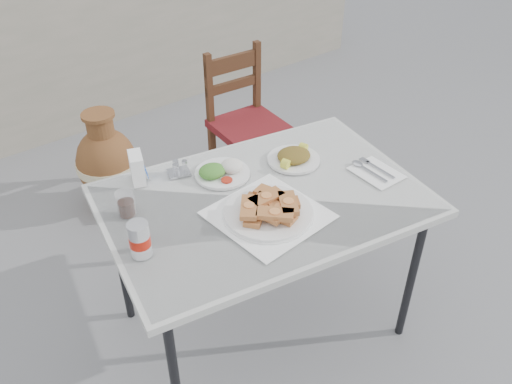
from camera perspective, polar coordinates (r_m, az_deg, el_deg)
ground at (r=2.89m, az=-0.22°, el=-13.26°), size 80.00×80.00×0.00m
cafe_table at (r=2.34m, az=0.86°, el=-1.60°), size 1.49×1.13×0.82m
pide_plate at (r=2.19m, az=1.29°, el=-1.65°), size 0.45×0.45×0.09m
salad_rice_plate at (r=2.43m, az=-3.64°, el=2.26°), size 0.25×0.25×0.06m
salad_chopped_plate at (r=2.53m, az=4.00°, el=3.70°), size 0.25×0.25×0.05m
soda_can at (r=2.03m, az=-12.15°, el=-4.89°), size 0.08×0.08×0.14m
cola_glass at (r=2.25m, az=-13.51°, el=-1.36°), size 0.07×0.07×0.11m
napkin_holder at (r=2.42m, az=-12.41°, el=2.49°), size 0.10×0.12×0.13m
condiment_caddy at (r=2.46m, az=-8.15°, el=2.37°), size 0.11×0.10×0.07m
cutlery_napkin at (r=2.52m, az=12.24°, el=2.20°), size 0.17×0.23×0.02m
chair at (r=3.52m, az=-1.09°, el=7.34°), size 0.45×0.45×0.95m
terracotta_urn at (r=3.55m, az=-15.38°, el=2.84°), size 0.39×0.39×0.68m
back_wall at (r=4.44m, az=-20.84°, el=12.93°), size 6.00×0.25×1.20m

